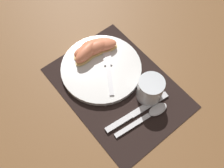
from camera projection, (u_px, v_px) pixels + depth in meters
name	position (u px, v px, depth m)	size (l,w,h in m)	color
ground_plane	(118.00, 88.00, 0.83)	(3.00, 3.00, 0.00)	brown
placemat	(118.00, 87.00, 0.83)	(0.43, 0.31, 0.00)	black
plate	(101.00, 68.00, 0.85)	(0.26, 0.26, 0.02)	white
juice_glass	(150.00, 90.00, 0.78)	(0.08, 0.08, 0.08)	silver
knife	(136.00, 113.00, 0.78)	(0.04, 0.22, 0.01)	silver
spoon	(151.00, 114.00, 0.78)	(0.04, 0.19, 0.01)	silver
fork	(108.00, 67.00, 0.84)	(0.16, 0.11, 0.00)	silver
citrus_wedge_0	(99.00, 46.00, 0.87)	(0.11, 0.13, 0.04)	#F4DB84
citrus_wedge_1	(92.00, 49.00, 0.86)	(0.08, 0.14, 0.04)	#F4DB84
citrus_wedge_2	(87.00, 52.00, 0.85)	(0.07, 0.12, 0.05)	#F4DB84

